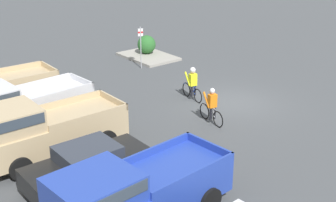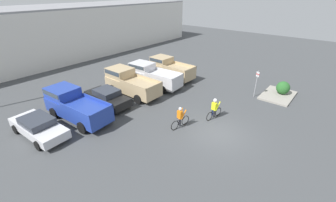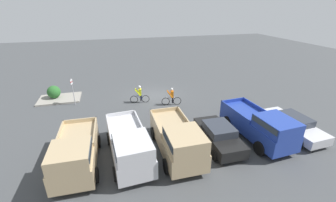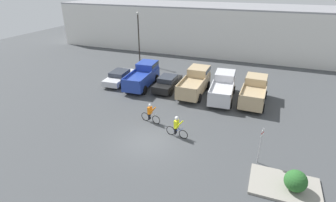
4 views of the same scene
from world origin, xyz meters
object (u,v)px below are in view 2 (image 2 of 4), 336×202
(sedan_0, at_px, (38,126))
(cyclist_0, at_px, (214,108))
(pickup_truck_3, at_px, (169,68))
(fire_lane_sign, at_px, (256,81))
(sedan_1, at_px, (107,97))
(cyclist_1, at_px, (180,117))
(shrub, at_px, (283,88))
(pickup_truck_1, at_px, (129,82))
(pickup_truck_0, at_px, (74,104))
(pickup_truck_2, at_px, (152,75))

(sedan_0, height_order, cyclist_0, cyclist_0)
(pickup_truck_3, xyz_separation_m, fire_lane_sign, (1.05, -9.08, 0.39))
(sedan_1, relative_size, cyclist_1, 2.44)
(fire_lane_sign, bearing_deg, cyclist_0, 170.04)
(cyclist_0, xyz_separation_m, shrub, (7.65, -2.86, -0.12))
(shrub, bearing_deg, sedan_1, 136.60)
(sedan_1, distance_m, pickup_truck_1, 2.86)
(sedan_1, xyz_separation_m, cyclist_0, (3.79, -7.96, 0.13))
(pickup_truck_1, height_order, cyclist_0, pickup_truck_1)
(cyclist_0, distance_m, shrub, 8.17)
(pickup_truck_1, distance_m, fire_lane_sign, 11.46)
(sedan_0, distance_m, fire_lane_sign, 17.54)
(pickup_truck_1, relative_size, shrub, 4.67)
(cyclist_0, bearing_deg, pickup_truck_0, 129.10)
(pickup_truck_2, distance_m, cyclist_0, 8.27)
(cyclist_0, relative_size, shrub, 1.48)
(shrub, bearing_deg, pickup_truck_2, 118.21)
(cyclist_1, relative_size, shrub, 1.48)
(sedan_0, height_order, sedan_1, sedan_1)
(pickup_truck_3, bearing_deg, shrub, -74.54)
(pickup_truck_1, bearing_deg, cyclist_1, -103.16)
(cyclist_0, bearing_deg, pickup_truck_2, 77.53)
(cyclist_0, bearing_deg, shrub, -20.48)
(sedan_0, xyz_separation_m, sedan_1, (5.60, -0.01, 0.05))
(pickup_truck_0, height_order, pickup_truck_3, pickup_truck_0)
(pickup_truck_3, bearing_deg, pickup_truck_0, 179.74)
(pickup_truck_0, height_order, pickup_truck_2, pickup_truck_0)
(pickup_truck_1, height_order, pickup_truck_2, pickup_truck_1)
(cyclist_1, distance_m, shrub, 11.08)
(sedan_1, bearing_deg, shrub, -43.40)
(sedan_0, height_order, pickup_truck_1, pickup_truck_1)
(pickup_truck_0, xyz_separation_m, pickup_truck_1, (5.63, 0.19, 0.01))
(cyclist_0, relative_size, fire_lane_sign, 0.70)
(pickup_truck_0, relative_size, fire_lane_sign, 2.28)
(sedan_0, bearing_deg, pickup_truck_0, 3.61)
(pickup_truck_3, xyz_separation_m, cyclist_0, (-4.62, -8.09, -0.26))
(sedan_0, xyz_separation_m, cyclist_0, (9.39, -7.97, 0.18))
(pickup_truck_0, height_order, cyclist_0, pickup_truck_0)
(sedan_0, bearing_deg, pickup_truck_2, 0.57)
(sedan_0, height_order, cyclist_1, cyclist_1)
(pickup_truck_2, height_order, cyclist_0, pickup_truck_2)
(pickup_truck_2, relative_size, cyclist_1, 3.21)
(pickup_truck_2, height_order, fire_lane_sign, fire_lane_sign)
(fire_lane_sign, xyz_separation_m, shrub, (1.98, -1.86, -0.76))
(pickup_truck_2, xyz_separation_m, shrub, (5.86, -10.93, -0.37))
(pickup_truck_1, xyz_separation_m, fire_lane_sign, (6.66, -9.32, 0.34))
(sedan_1, bearing_deg, pickup_truck_2, 1.24)
(pickup_truck_1, distance_m, pickup_truck_2, 2.78)
(cyclist_0, bearing_deg, sedan_0, 139.68)
(sedan_0, xyz_separation_m, fire_lane_sign, (15.06, -8.96, 0.82))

